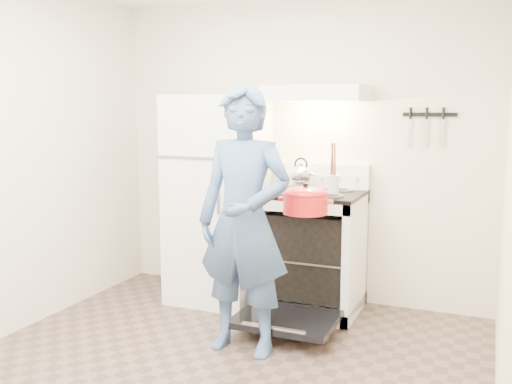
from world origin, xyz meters
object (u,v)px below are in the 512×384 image
at_px(refrigerator, 218,199).
at_px(dutch_oven, 305,203).
at_px(person, 244,221).
at_px(tea_kettle, 301,173).
at_px(stove_body, 312,253).

distance_m(refrigerator, dutch_oven, 1.14).
height_order(refrigerator, dutch_oven, refrigerator).
bearing_deg(refrigerator, dutch_oven, -32.77).
bearing_deg(person, dutch_oven, 40.67).
relative_size(tea_kettle, person, 0.15).
xyz_separation_m(stove_body, dutch_oven, (0.15, -0.64, 0.51)).
height_order(refrigerator, stove_body, refrigerator).
bearing_deg(refrigerator, stove_body, 1.77).
height_order(stove_body, dutch_oven, dutch_oven).
bearing_deg(person, stove_body, 79.83).
relative_size(refrigerator, tea_kettle, 6.71).
height_order(person, dutch_oven, person).
xyz_separation_m(refrigerator, stove_body, (0.81, 0.02, -0.39)).
distance_m(refrigerator, tea_kettle, 0.72).
distance_m(tea_kettle, dutch_oven, 0.83).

